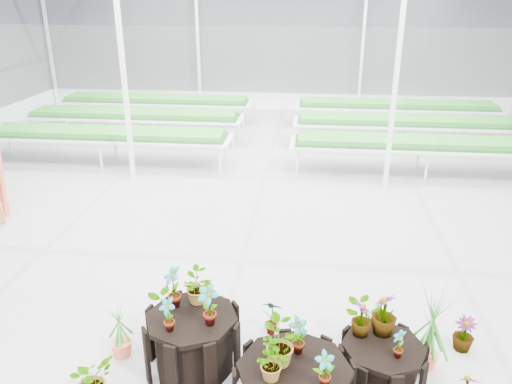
# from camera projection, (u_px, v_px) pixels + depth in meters

# --- Properties ---
(ground_plane) EXTENTS (24.00, 24.00, 0.00)m
(ground_plane) POSITION_uv_depth(u_px,v_px,m) (230.00, 268.00, 8.14)
(ground_plane) COLOR gray
(ground_plane) RESTS_ON ground
(greenhouse_shell) EXTENTS (18.00, 24.00, 4.50)m
(greenhouse_shell) POSITION_uv_depth(u_px,v_px,m) (227.00, 134.00, 7.30)
(greenhouse_shell) COLOR white
(greenhouse_shell) RESTS_ON ground
(steel_frame) EXTENTS (18.00, 24.00, 4.50)m
(steel_frame) POSITION_uv_depth(u_px,v_px,m) (227.00, 134.00, 7.30)
(steel_frame) COLOR silver
(steel_frame) RESTS_ON ground
(nursery_benches) EXTENTS (16.00, 7.00, 0.84)m
(nursery_benches) POSITION_uv_depth(u_px,v_px,m) (268.00, 130.00, 14.62)
(nursery_benches) COLOR silver
(nursery_benches) RESTS_ON ground
(plinth_tall) EXTENTS (1.30, 1.30, 0.75)m
(plinth_tall) POSITION_uv_depth(u_px,v_px,m) (193.00, 343.00, 5.84)
(plinth_tall) COLOR black
(plinth_tall) RESTS_ON ground
(plinth_low) EXTENTS (1.14, 1.14, 0.44)m
(plinth_low) POSITION_uv_depth(u_px,v_px,m) (382.00, 361.00, 5.77)
(plinth_low) COLOR black
(plinth_low) RESTS_ON ground
(nursery_plants) EXTENTS (4.73, 2.54, 1.28)m
(nursery_plants) POSITION_uv_depth(u_px,v_px,m) (264.00, 332.00, 5.86)
(nursery_plants) COLOR #287525
(nursery_plants) RESTS_ON ground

